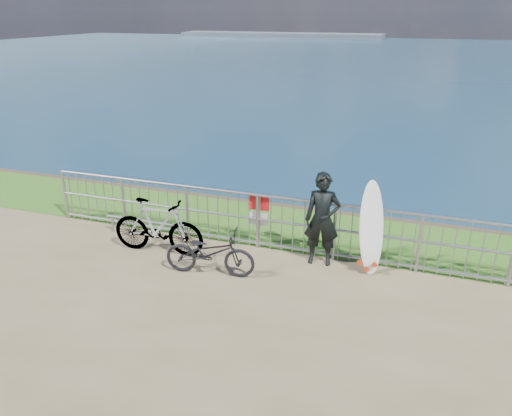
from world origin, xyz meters
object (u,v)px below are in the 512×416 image
at_px(surfboard, 371,231).
at_px(bicycle_far, 158,226).
at_px(bicycle_near, 210,253).
at_px(surfer, 322,219).

distance_m(surfboard, bicycle_far, 3.94).
distance_m(surfboard, bicycle_near, 2.83).
bearing_deg(surfboard, surfer, 178.36).
bearing_deg(bicycle_near, surfer, -67.03).
xyz_separation_m(surfboard, bicycle_far, (-3.88, -0.60, -0.23)).
height_order(surfer, bicycle_far, surfer).
bearing_deg(bicycle_far, bicycle_near, -113.32).
xyz_separation_m(surfboard, bicycle_near, (-2.61, -1.04, -0.35)).
relative_size(surfer, bicycle_far, 0.95).
bearing_deg(surfboard, bicycle_far, -171.29).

